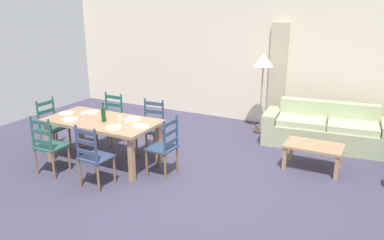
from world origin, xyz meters
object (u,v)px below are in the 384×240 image
at_px(dining_chair_far_left, 111,119).
at_px(dining_chair_head_west, 52,126).
at_px(dining_table, 102,125).
at_px(dining_chair_head_east, 165,147).
at_px(standing_lamp, 263,65).
at_px(couch, 326,131).
at_px(wine_bottle, 103,114).
at_px(wine_glass_near_right, 126,120).
at_px(dining_chair_far_right, 151,127).
at_px(dining_chair_near_right, 93,156).
at_px(dining_chair_near_left, 48,145).
at_px(coffee_cup_primary, 120,119).
at_px(wine_glass_near_left, 82,113).
at_px(coffee_table, 314,148).

distance_m(dining_chair_far_left, dining_chair_head_west, 1.05).
height_order(dining_table, dining_chair_head_east, dining_chair_head_east).
bearing_deg(standing_lamp, couch, -7.84).
height_order(wine_bottle, wine_glass_near_right, wine_bottle).
height_order(dining_table, dining_chair_far_right, dining_chair_far_right).
bearing_deg(dining_table, dining_chair_head_east, 1.50).
distance_m(dining_table, dining_chair_near_right, 0.93).
xyz_separation_m(dining_table, dining_chair_near_left, (-0.45, -0.76, -0.19)).
distance_m(dining_chair_far_left, standing_lamp, 3.17).
xyz_separation_m(dining_chair_far_left, wine_bottle, (0.56, -0.84, 0.39)).
distance_m(dining_chair_far_left, coffee_cup_primary, 1.13).
distance_m(dining_table, dining_chair_far_left, 0.93).
distance_m(dining_chair_near_left, coffee_cup_primary, 1.17).
bearing_deg(coffee_cup_primary, dining_chair_head_east, -1.46).
height_order(dining_chair_far_left, wine_glass_near_right, dining_chair_far_left).
height_order(wine_glass_near_right, couch, wine_glass_near_right).
bearing_deg(wine_glass_near_left, dining_chair_head_east, 5.72).
bearing_deg(coffee_table, dining_chair_far_left, -171.57).
distance_m(dining_chair_head_east, wine_bottle, 1.16).
height_order(dining_chair_near_right, wine_bottle, wine_bottle).
xyz_separation_m(dining_table, coffee_cup_primary, (0.33, 0.05, 0.13)).
relative_size(dining_chair_near_left, coffee_table, 1.07).
height_order(dining_chair_head_west, coffee_cup_primary, dining_chair_head_west).
height_order(dining_chair_near_left, dining_chair_near_right, same).
relative_size(dining_chair_head_west, standing_lamp, 0.59).
bearing_deg(dining_chair_near_left, dining_table, 59.38).
xyz_separation_m(dining_chair_head_west, dining_chair_head_east, (2.33, 0.05, 0.00)).
relative_size(dining_chair_near_right, dining_chair_far_left, 1.00).
distance_m(dining_chair_head_west, couch, 5.05).
distance_m(dining_chair_head_west, coffee_cup_primary, 1.52).
height_order(dining_chair_far_left, standing_lamp, standing_lamp).
relative_size(dining_table, coffee_cup_primary, 21.11).
height_order(wine_bottle, coffee_cup_primary, wine_bottle).
bearing_deg(dining_chair_head_west, standing_lamp, 42.41).
bearing_deg(dining_chair_far_right, dining_chair_head_west, -155.15).
xyz_separation_m(wine_bottle, wine_glass_near_right, (0.50, -0.07, -0.01)).
distance_m(wine_glass_near_left, coffee_table, 3.81).
distance_m(coffee_cup_primary, standing_lamp, 3.14).
height_order(dining_chair_head_east, wine_bottle, wine_bottle).
height_order(dining_table, dining_chair_near_right, dining_chair_near_right).
relative_size(dining_chair_head_west, wine_glass_near_right, 5.96).
bearing_deg(dining_table, standing_lamp, 55.79).
distance_m(wine_bottle, wine_glass_near_right, 0.51).
distance_m(dining_chair_near_right, dining_chair_far_right, 1.52).
bearing_deg(wine_glass_near_left, dining_chair_head_west, 173.27).
distance_m(dining_chair_head_east, couch, 3.23).
xyz_separation_m(dining_chair_near_left, dining_chair_far_left, (-0.02, 1.54, 0.00)).
relative_size(dining_table, dining_chair_far_left, 1.98).
distance_m(wine_glass_near_left, wine_glass_near_right, 0.90).
bearing_deg(wine_glass_near_right, dining_chair_head_east, 14.72).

